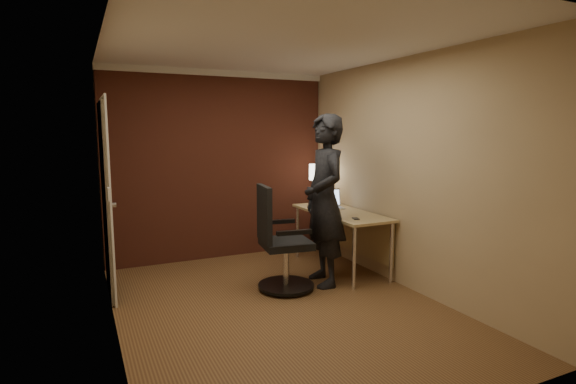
# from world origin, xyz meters

# --- Properties ---
(room) EXTENTS (4.00, 4.00, 4.00)m
(room) POSITION_xyz_m (-0.27, 1.54, 1.37)
(room) COLOR brown
(room) RESTS_ON ground
(desk) EXTENTS (0.60, 1.50, 0.73)m
(desk) POSITION_xyz_m (1.25, 0.79, 0.60)
(desk) COLOR tan
(desk) RESTS_ON ground
(desk_lamp) EXTENTS (0.22, 0.22, 0.54)m
(desk_lamp) POSITION_xyz_m (1.25, 1.44, 1.15)
(desk_lamp) COLOR silver
(desk_lamp) RESTS_ON desk
(laptop) EXTENTS (0.38, 0.33, 0.23)m
(laptop) POSITION_xyz_m (1.19, 1.08, 0.79)
(laptop) COLOR silver
(laptop) RESTS_ON desk
(mouse) EXTENTS (0.08, 0.11, 0.03)m
(mouse) POSITION_xyz_m (1.06, 0.70, 0.75)
(mouse) COLOR black
(mouse) RESTS_ON desk
(phone) EXTENTS (0.09, 0.13, 0.01)m
(phone) POSITION_xyz_m (1.08, 0.31, 0.73)
(phone) COLOR black
(phone) RESTS_ON desk
(office_chair) EXTENTS (0.61, 0.67, 1.12)m
(office_chair) POSITION_xyz_m (0.19, 0.42, 0.50)
(office_chair) COLOR black
(office_chair) RESTS_ON ground
(person) EXTENTS (0.55, 0.75, 1.90)m
(person) POSITION_xyz_m (0.73, 0.41, 0.95)
(person) COLOR black
(person) RESTS_ON ground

